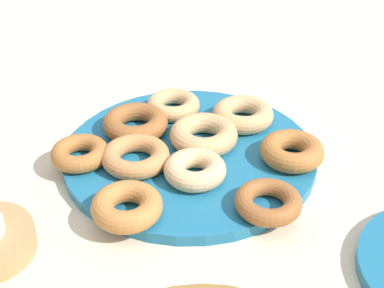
{
  "coord_description": "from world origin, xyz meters",
  "views": [
    {
      "loc": [
        0.07,
        0.64,
        0.45
      ],
      "look_at": [
        0.0,
        0.03,
        0.05
      ],
      "focal_mm": 52.75,
      "sensor_mm": 36.0,
      "label": 1
    }
  ],
  "objects_px": {
    "donut_6": "(204,135)",
    "donut_0": "(135,123)",
    "donut_7": "(127,206)",
    "donut_2": "(292,151)",
    "donut_8": "(80,153)",
    "donut_4": "(268,202)",
    "donut_9": "(199,169)",
    "donut_3": "(136,156)",
    "donut_5": "(173,105)",
    "donut_plate": "(190,155)",
    "donut_1": "(243,114)"
  },
  "relations": [
    {
      "from": "donut_plate",
      "to": "donut_9",
      "type": "distance_m",
      "value": 0.07
    },
    {
      "from": "donut_6",
      "to": "donut_1",
      "type": "bearing_deg",
      "value": -142.25
    },
    {
      "from": "donut_3",
      "to": "donut_6",
      "type": "height_order",
      "value": "donut_6"
    },
    {
      "from": "donut_0",
      "to": "donut_8",
      "type": "height_order",
      "value": "donut_0"
    },
    {
      "from": "donut_0",
      "to": "donut_4",
      "type": "distance_m",
      "value": 0.25
    },
    {
      "from": "donut_1",
      "to": "donut_3",
      "type": "height_order",
      "value": "donut_1"
    },
    {
      "from": "donut_plate",
      "to": "donut_5",
      "type": "distance_m",
      "value": 0.11
    },
    {
      "from": "donut_plate",
      "to": "donut_7",
      "type": "relative_size",
      "value": 4.11
    },
    {
      "from": "donut_0",
      "to": "donut_9",
      "type": "distance_m",
      "value": 0.14
    },
    {
      "from": "donut_2",
      "to": "donut_7",
      "type": "xyz_separation_m",
      "value": [
        0.22,
        0.09,
        -0.0
      ]
    },
    {
      "from": "donut_0",
      "to": "donut_5",
      "type": "height_order",
      "value": "donut_0"
    },
    {
      "from": "donut_6",
      "to": "donut_4",
      "type": "bearing_deg",
      "value": 111.23
    },
    {
      "from": "donut_plate",
      "to": "donut_8",
      "type": "height_order",
      "value": "donut_8"
    },
    {
      "from": "donut_2",
      "to": "donut_0",
      "type": "bearing_deg",
      "value": -24.75
    },
    {
      "from": "donut_0",
      "to": "donut_9",
      "type": "xyz_separation_m",
      "value": [
        -0.08,
        0.12,
        -0.0
      ]
    },
    {
      "from": "donut_8",
      "to": "donut_0",
      "type": "bearing_deg",
      "value": -138.96
    },
    {
      "from": "donut_2",
      "to": "donut_9",
      "type": "xyz_separation_m",
      "value": [
        0.13,
        0.03,
        -0.0
      ]
    },
    {
      "from": "donut_1",
      "to": "donut_4",
      "type": "bearing_deg",
      "value": 87.99
    },
    {
      "from": "donut_4",
      "to": "donut_5",
      "type": "relative_size",
      "value": 1.0
    },
    {
      "from": "donut_2",
      "to": "donut_8",
      "type": "relative_size",
      "value": 1.1
    },
    {
      "from": "donut_5",
      "to": "donut_7",
      "type": "height_order",
      "value": "donut_7"
    },
    {
      "from": "donut_plate",
      "to": "donut_2",
      "type": "height_order",
      "value": "donut_2"
    },
    {
      "from": "donut_3",
      "to": "donut_9",
      "type": "bearing_deg",
      "value": 153.51
    },
    {
      "from": "donut_3",
      "to": "donut_8",
      "type": "height_order",
      "value": "donut_3"
    },
    {
      "from": "donut_0",
      "to": "donut_9",
      "type": "relative_size",
      "value": 1.17
    },
    {
      "from": "donut_8",
      "to": "donut_4",
      "type": "bearing_deg",
      "value": 150.86
    },
    {
      "from": "donut_plate",
      "to": "donut_8",
      "type": "distance_m",
      "value": 0.15
    },
    {
      "from": "donut_0",
      "to": "donut_7",
      "type": "bearing_deg",
      "value": 85.39
    },
    {
      "from": "donut_3",
      "to": "donut_6",
      "type": "bearing_deg",
      "value": -157.94
    },
    {
      "from": "donut_plate",
      "to": "donut_3",
      "type": "relative_size",
      "value": 3.83
    },
    {
      "from": "donut_3",
      "to": "donut_8",
      "type": "distance_m",
      "value": 0.08
    },
    {
      "from": "donut_plate",
      "to": "donut_1",
      "type": "bearing_deg",
      "value": -143.32
    },
    {
      "from": "donut_2",
      "to": "donut_6",
      "type": "distance_m",
      "value": 0.12
    },
    {
      "from": "donut_3",
      "to": "donut_8",
      "type": "xyz_separation_m",
      "value": [
        0.07,
        -0.02,
        -0.0
      ]
    },
    {
      "from": "donut_1",
      "to": "donut_2",
      "type": "relative_size",
      "value": 1.05
    },
    {
      "from": "donut_7",
      "to": "donut_2",
      "type": "bearing_deg",
      "value": -157.77
    },
    {
      "from": "donut_8",
      "to": "donut_9",
      "type": "distance_m",
      "value": 0.16
    },
    {
      "from": "donut_7",
      "to": "donut_9",
      "type": "xyz_separation_m",
      "value": [
        -0.09,
        -0.06,
        -0.0
      ]
    },
    {
      "from": "donut_7",
      "to": "donut_3",
      "type": "bearing_deg",
      "value": -97.11
    },
    {
      "from": "donut_8",
      "to": "donut_9",
      "type": "bearing_deg",
      "value": 159.92
    },
    {
      "from": "donut_6",
      "to": "donut_0",
      "type": "bearing_deg",
      "value": -24.95
    },
    {
      "from": "donut_2",
      "to": "donut_7",
      "type": "bearing_deg",
      "value": 22.23
    },
    {
      "from": "donut_6",
      "to": "donut_7",
      "type": "relative_size",
      "value": 1.13
    },
    {
      "from": "donut_plate",
      "to": "donut_0",
      "type": "xyz_separation_m",
      "value": [
        0.07,
        -0.06,
        0.02
      ]
    },
    {
      "from": "donut_2",
      "to": "donut_3",
      "type": "xyz_separation_m",
      "value": [
        0.21,
        -0.01,
        -0.0
      ]
    },
    {
      "from": "donut_8",
      "to": "donut_9",
      "type": "height_order",
      "value": "donut_9"
    },
    {
      "from": "donut_7",
      "to": "donut_6",
      "type": "bearing_deg",
      "value": -127.46
    },
    {
      "from": "donut_7",
      "to": "donut_9",
      "type": "relative_size",
      "value": 1.05
    },
    {
      "from": "donut_1",
      "to": "donut_8",
      "type": "xyz_separation_m",
      "value": [
        0.23,
        0.07,
        -0.0
      ]
    },
    {
      "from": "donut_7",
      "to": "donut_9",
      "type": "bearing_deg",
      "value": -145.41
    }
  ]
}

